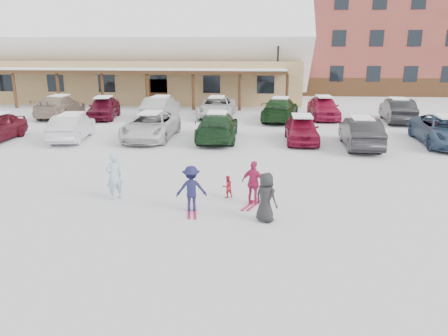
# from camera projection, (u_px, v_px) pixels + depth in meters

# --- Properties ---
(ground) EXTENTS (160.00, 160.00, 0.00)m
(ground) POSITION_uv_depth(u_px,v_px,m) (212.00, 206.00, 13.94)
(ground) COLOR white
(ground) RESTS_ON ground
(day_lodge) EXTENTS (29.12, 12.50, 10.38)m
(day_lodge) POSITION_uv_depth(u_px,v_px,m) (146.00, 56.00, 40.33)
(day_lodge) COLOR tan
(day_lodge) RESTS_ON ground
(alpine_hotel) EXTENTS (31.48, 14.01, 21.48)m
(alpine_hotel) POSITION_uv_depth(u_px,v_px,m) (379.00, 9.00, 46.95)
(alpine_hotel) COLOR brown
(alpine_hotel) RESTS_ON ground
(lamp_post) EXTENTS (0.50, 0.25, 5.80)m
(lamp_post) POSITION_uv_depth(u_px,v_px,m) (278.00, 65.00, 35.75)
(lamp_post) COLOR black
(lamp_post) RESTS_ON ground
(conifer_2) EXTENTS (5.28, 5.28, 12.24)m
(conifer_2) POSITION_uv_depth(u_px,v_px,m) (8.00, 29.00, 54.54)
(conifer_2) COLOR black
(conifer_2) RESTS_ON ground
(conifer_3) EXTENTS (3.96, 3.96, 9.18)m
(conifer_3) POSITION_uv_depth(u_px,v_px,m) (296.00, 43.00, 54.28)
(conifer_3) COLOR black
(conifer_3) RESTS_ON ground
(adult_skier) EXTENTS (0.68, 0.68, 1.59)m
(adult_skier) POSITION_uv_depth(u_px,v_px,m) (114.00, 176.00, 14.39)
(adult_skier) COLOR #93BACD
(adult_skier) RESTS_ON ground
(toddler_red) EXTENTS (0.47, 0.44, 0.77)m
(toddler_red) POSITION_uv_depth(u_px,v_px,m) (227.00, 187.00, 14.66)
(toddler_red) COLOR red
(toddler_red) RESTS_ON ground
(child_navy) EXTENTS (1.01, 0.68, 1.45)m
(child_navy) POSITION_uv_depth(u_px,v_px,m) (191.00, 189.00, 13.37)
(child_navy) COLOR #181840
(child_navy) RESTS_ON ground
(skis_child_navy) EXTENTS (0.42, 1.41, 0.03)m
(skis_child_navy) POSITION_uv_depth(u_px,v_px,m) (192.00, 210.00, 13.57)
(skis_child_navy) COLOR #9F163C
(skis_child_navy) RESTS_ON ground
(child_magenta) EXTENTS (0.92, 0.66, 1.45)m
(child_magenta) POSITION_uv_depth(u_px,v_px,m) (254.00, 183.00, 13.93)
(child_magenta) COLOR #B32055
(child_magenta) RESTS_ON ground
(skis_child_magenta) EXTENTS (0.74, 1.36, 0.03)m
(skis_child_magenta) POSITION_uv_depth(u_px,v_px,m) (253.00, 204.00, 14.13)
(skis_child_magenta) COLOR #9F163C
(skis_child_magenta) RESTS_ON ground
(bystander_dark) EXTENTS (0.86, 0.82, 1.48)m
(bystander_dark) POSITION_uv_depth(u_px,v_px,m) (266.00, 197.00, 12.59)
(bystander_dark) COLOR black
(bystander_dark) RESTS_ON ground
(parked_car_1) EXTENTS (1.98, 4.41, 1.40)m
(parked_car_1) POSITION_uv_depth(u_px,v_px,m) (72.00, 127.00, 23.38)
(parked_car_1) COLOR silver
(parked_car_1) RESTS_ON ground
(parked_car_2) EXTENTS (2.56, 5.27, 1.44)m
(parked_car_2) POSITION_uv_depth(u_px,v_px,m) (151.00, 126.00, 23.68)
(parked_car_2) COLOR silver
(parked_car_2) RESTS_ON ground
(parked_car_3) EXTENTS (2.15, 5.15, 1.49)m
(parked_car_3) POSITION_uv_depth(u_px,v_px,m) (217.00, 126.00, 23.39)
(parked_car_3) COLOR #17371B
(parked_car_3) RESTS_ON ground
(parked_car_4) EXTENTS (1.70, 4.12, 1.40)m
(parked_car_4) POSITION_uv_depth(u_px,v_px,m) (302.00, 129.00, 22.91)
(parked_car_4) COLOR maroon
(parked_car_4) RESTS_ON ground
(parked_car_5) EXTENTS (1.75, 4.58, 1.49)m
(parked_car_5) POSITION_uv_depth(u_px,v_px,m) (361.00, 133.00, 21.70)
(parked_car_5) COLOR black
(parked_car_5) RESTS_ON ground
(parked_car_6) EXTENTS (2.77, 5.44, 1.47)m
(parked_car_6) POSITION_uv_depth(u_px,v_px,m) (445.00, 131.00, 22.25)
(parked_car_6) COLOR #364E6D
(parked_car_6) RESTS_ON ground
(parked_car_7) EXTENTS (2.20, 5.21, 1.50)m
(parked_car_7) POSITION_uv_depth(u_px,v_px,m) (60.00, 106.00, 30.77)
(parked_car_7) COLOR gray
(parked_car_7) RESTS_ON ground
(parked_car_8) EXTENTS (2.30, 4.55, 1.49)m
(parked_car_8) POSITION_uv_depth(u_px,v_px,m) (104.00, 108.00, 30.17)
(parked_car_8) COLOR #590D22
(parked_car_8) RESTS_ON ground
(parked_car_9) EXTENTS (1.93, 4.76, 1.53)m
(parked_car_9) POSITION_uv_depth(u_px,v_px,m) (161.00, 108.00, 30.02)
(parked_car_9) COLOR #9D9DA1
(parked_car_9) RESTS_ON ground
(parked_car_10) EXTENTS (2.48, 5.20, 1.43)m
(parked_car_10) POSITION_uv_depth(u_px,v_px,m) (217.00, 107.00, 30.67)
(parked_car_10) COLOR silver
(parked_car_10) RESTS_ON ground
(parked_car_11) EXTENTS (2.94, 5.53, 1.53)m
(parked_car_11) POSITION_uv_depth(u_px,v_px,m) (280.00, 109.00, 29.33)
(parked_car_11) COLOR #183818
(parked_car_11) RESTS_ON ground
(parked_car_12) EXTENTS (2.01, 4.60, 1.54)m
(parked_car_12) POSITION_uv_depth(u_px,v_px,m) (324.00, 108.00, 30.02)
(parked_car_12) COLOR #A81840
(parked_car_12) RESTS_ON ground
(parked_car_13) EXTENTS (2.06, 4.80, 1.54)m
(parked_car_13) POSITION_uv_depth(u_px,v_px,m) (397.00, 110.00, 28.79)
(parked_car_13) COLOR black
(parked_car_13) RESTS_ON ground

